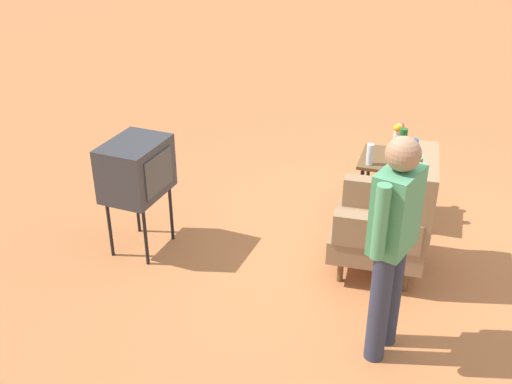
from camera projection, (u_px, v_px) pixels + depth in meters
ground_plane at (381, 260)px, 5.39m from camera, size 60.00×60.00×0.00m
armchair at (392, 219)px, 5.04m from camera, size 0.82×0.82×1.06m
side_table at (390, 168)px, 5.79m from camera, size 0.56×0.56×0.64m
tv_on_stand at (136, 169)px, 5.22m from camera, size 0.63×0.49×1.03m
person_standing at (393, 237)px, 3.97m from camera, size 0.55×0.32×1.64m
soda_can_blue at (415, 145)px, 5.86m from camera, size 0.07×0.07×0.12m
soda_can_red at (407, 151)px, 5.74m from camera, size 0.07×0.07×0.12m
bottle_short_clear at (370, 154)px, 5.58m from camera, size 0.06×0.06×0.20m
bottle_wine_green at (402, 145)px, 5.62m from camera, size 0.07×0.07×0.32m
flower_vase at (398, 135)px, 5.86m from camera, size 0.15×0.10×0.27m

